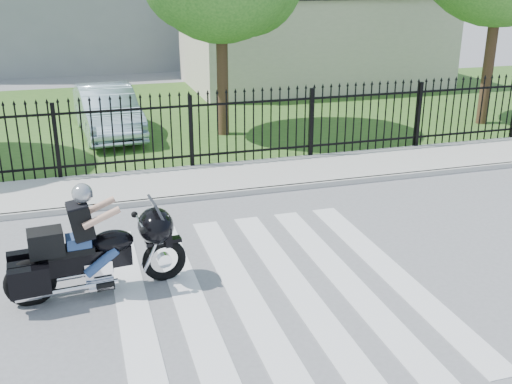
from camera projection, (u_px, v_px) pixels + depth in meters
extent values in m
plane|color=slate|center=(270.00, 290.00, 8.88)|extent=(120.00, 120.00, 0.00)
cube|color=#ADAAA3|center=(201.00, 181.00, 13.35)|extent=(40.00, 2.00, 0.12)
cube|color=#ADAAA3|center=(211.00, 196.00, 12.45)|extent=(40.00, 0.12, 0.12)
cube|color=#2C521C|center=(158.00, 115.00, 19.66)|extent=(40.00, 12.00, 0.02)
cube|color=black|center=(192.00, 156.00, 14.15)|extent=(26.00, 0.04, 0.05)
cube|color=black|center=(190.00, 106.00, 13.74)|extent=(26.00, 0.04, 0.05)
cylinder|color=#382316|center=(222.00, 62.00, 16.66)|extent=(0.32, 0.32, 4.16)
cylinder|color=#382316|center=(491.00, 45.00, 17.80)|extent=(0.32, 0.32, 4.80)
cube|color=beige|center=(312.00, 42.00, 24.54)|extent=(10.00, 6.00, 3.50)
torus|color=black|center=(164.00, 260.00, 9.09)|extent=(0.69, 0.19, 0.68)
torus|color=black|center=(30.00, 283.00, 8.41)|extent=(0.73, 0.21, 0.72)
cube|color=black|center=(86.00, 260.00, 8.61)|extent=(1.30, 0.35, 0.30)
ellipsoid|color=black|center=(113.00, 241.00, 8.68)|extent=(0.65, 0.45, 0.33)
cube|color=black|center=(71.00, 250.00, 8.48)|extent=(0.67, 0.37, 0.10)
cube|color=silver|center=(98.00, 268.00, 8.72)|extent=(0.42, 0.33, 0.30)
ellipsoid|color=black|center=(156.00, 226.00, 8.85)|extent=(0.60, 0.76, 0.53)
cube|color=black|center=(46.00, 242.00, 8.31)|extent=(0.51, 0.42, 0.36)
cube|color=navy|center=(78.00, 241.00, 8.48)|extent=(0.36, 0.33, 0.18)
sphere|color=#989BA0|center=(82.00, 193.00, 8.28)|extent=(0.29, 0.29, 0.29)
imported|color=silver|center=(108.00, 111.00, 17.05)|extent=(1.86, 4.38, 1.40)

